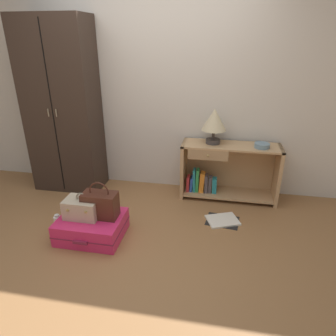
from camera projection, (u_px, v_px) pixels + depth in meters
The scene contains 11 objects.
ground_plane at pixel (123, 251), 2.81m from camera, with size 9.00×9.00×0.00m, color olive.
back_wall at pixel (156, 86), 3.64m from camera, with size 6.40×0.10×2.60m, color beige.
wardrobe at pixel (63, 108), 3.66m from camera, with size 0.85×0.47×2.09m.
bookshelf at pixel (225, 171), 3.65m from camera, with size 1.16×0.37×0.69m.
table_lamp at pixel (214, 121), 3.44m from camera, with size 0.29×0.29×0.41m.
bowl at pixel (262, 145), 3.39m from camera, with size 0.17×0.17×0.05m, color slate.
suitcase_large at pixel (92, 227), 2.98m from camera, with size 0.63×0.52×0.22m.
train_case at pixel (82, 208), 2.92m from camera, with size 0.33×0.24×0.26m.
handbag at pixel (100, 204), 2.91m from camera, with size 0.33×0.18×0.37m.
bottle at pixel (58, 222), 3.10m from camera, with size 0.08×0.08×0.17m.
open_book_on_floor at pixel (222, 220), 3.26m from camera, with size 0.40×0.36×0.02m.
Camera 1 is at (0.83, -2.14, 1.84)m, focal length 32.00 mm.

